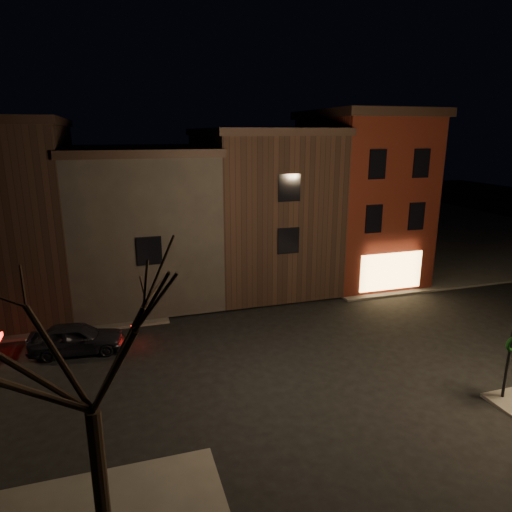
% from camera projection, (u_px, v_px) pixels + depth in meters
% --- Properties ---
extents(ground, '(120.00, 120.00, 0.00)m').
position_uv_depth(ground, '(300.00, 354.00, 19.78)').
color(ground, black).
rests_on(ground, ground).
extents(sidewalk_far_right, '(30.00, 30.00, 0.12)m').
position_uv_depth(sidewalk_far_right, '(412.00, 232.00, 43.92)').
color(sidewalk_far_right, '#2D2B28').
rests_on(sidewalk_far_right, ground).
extents(corner_building, '(6.50, 8.50, 10.50)m').
position_uv_depth(corner_building, '(360.00, 195.00, 29.39)').
color(corner_building, '#50170E').
rests_on(corner_building, ground).
extents(row_building_a, '(7.30, 10.30, 9.40)m').
position_uv_depth(row_building_a, '(260.00, 206.00, 28.62)').
color(row_building_a, black).
rests_on(row_building_a, ground).
extents(row_building_b, '(7.80, 10.30, 8.40)m').
position_uv_depth(row_building_b, '(142.00, 220.00, 26.67)').
color(row_building_b, black).
rests_on(row_building_b, ground).
extents(row_building_c, '(7.30, 10.30, 9.90)m').
position_uv_depth(row_building_c, '(2.00, 214.00, 24.40)').
color(row_building_c, black).
rests_on(row_building_c, ground).
extents(bare_tree_left, '(5.60, 5.60, 7.50)m').
position_uv_depth(bare_tree_left, '(83.00, 322.00, 9.61)').
color(bare_tree_left, black).
rests_on(bare_tree_left, sidewalk_near_left).
extents(parked_car_a, '(4.06, 1.93, 1.34)m').
position_uv_depth(parked_car_a, '(77.00, 338.00, 19.76)').
color(parked_car_a, black).
rests_on(parked_car_a, ground).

